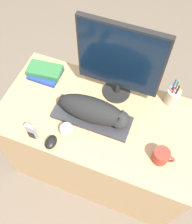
{
  "coord_description": "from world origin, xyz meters",
  "views": [
    {
      "loc": [
        0.26,
        -0.41,
        2.11
      ],
      "look_at": [
        -0.02,
        0.3,
        0.84
      ],
      "focal_mm": 42.0,
      "sensor_mm": 36.0,
      "label": 1
    }
  ],
  "objects_px": {
    "keyboard": "(92,117)",
    "book_stack": "(45,72)",
    "computer_mouse": "(51,142)",
    "cat": "(95,111)",
    "phone": "(32,132)",
    "monitor": "(120,61)",
    "baseball": "(66,129)",
    "coffee_mug": "(161,156)",
    "pen_cup": "(172,96)"
  },
  "relations": [
    {
      "from": "coffee_mug",
      "to": "pen_cup",
      "type": "xyz_separation_m",
      "value": [
        -0.03,
        0.38,
        0.02
      ]
    },
    {
      "from": "keyboard",
      "to": "coffee_mug",
      "type": "xyz_separation_m",
      "value": [
        0.43,
        -0.1,
        0.03
      ]
    },
    {
      "from": "computer_mouse",
      "to": "baseball",
      "type": "relative_size",
      "value": 1.1
    },
    {
      "from": "monitor",
      "to": "baseball",
      "type": "relative_size",
      "value": 6.69
    },
    {
      "from": "coffee_mug",
      "to": "cat",
      "type": "bearing_deg",
      "value": 165.89
    },
    {
      "from": "monitor",
      "to": "pen_cup",
      "type": "xyz_separation_m",
      "value": [
        0.33,
        0.05,
        -0.23
      ]
    },
    {
      "from": "coffee_mug",
      "to": "pen_cup",
      "type": "bearing_deg",
      "value": 94.48
    },
    {
      "from": "book_stack",
      "to": "computer_mouse",
      "type": "bearing_deg",
      "value": -59.69
    },
    {
      "from": "baseball",
      "to": "book_stack",
      "type": "xyz_separation_m",
      "value": [
        -0.3,
        0.33,
        -0.01
      ]
    },
    {
      "from": "keyboard",
      "to": "book_stack",
      "type": "xyz_separation_m",
      "value": [
        -0.4,
        0.2,
        0.01
      ]
    },
    {
      "from": "keyboard",
      "to": "coffee_mug",
      "type": "bearing_deg",
      "value": -13.43
    },
    {
      "from": "pen_cup",
      "to": "phone",
      "type": "relative_size",
      "value": 1.53
    },
    {
      "from": "computer_mouse",
      "to": "coffee_mug",
      "type": "height_order",
      "value": "coffee_mug"
    },
    {
      "from": "coffee_mug",
      "to": "baseball",
      "type": "relative_size",
      "value": 1.48
    },
    {
      "from": "keyboard",
      "to": "cat",
      "type": "xyz_separation_m",
      "value": [
        0.02,
        -0.0,
        0.08
      ]
    },
    {
      "from": "pen_cup",
      "to": "phone",
      "type": "xyz_separation_m",
      "value": [
        -0.66,
        -0.51,
        0.01
      ]
    },
    {
      "from": "baseball",
      "to": "phone",
      "type": "bearing_deg",
      "value": -148.81
    },
    {
      "from": "cat",
      "to": "baseball",
      "type": "height_order",
      "value": "cat"
    },
    {
      "from": "coffee_mug",
      "to": "pen_cup",
      "type": "relative_size",
      "value": 0.57
    },
    {
      "from": "computer_mouse",
      "to": "book_stack",
      "type": "bearing_deg",
      "value": 120.31
    },
    {
      "from": "keyboard",
      "to": "book_stack",
      "type": "distance_m",
      "value": 0.45
    },
    {
      "from": "cat",
      "to": "computer_mouse",
      "type": "relative_size",
      "value": 4.86
    },
    {
      "from": "monitor",
      "to": "baseball",
      "type": "bearing_deg",
      "value": -115.45
    },
    {
      "from": "keyboard",
      "to": "pen_cup",
      "type": "relative_size",
      "value": 2.26
    },
    {
      "from": "computer_mouse",
      "to": "keyboard",
      "type": "bearing_deg",
      "value": 56.87
    },
    {
      "from": "computer_mouse",
      "to": "coffee_mug",
      "type": "xyz_separation_m",
      "value": [
        0.58,
        0.13,
        0.02
      ]
    },
    {
      "from": "keyboard",
      "to": "phone",
      "type": "xyz_separation_m",
      "value": [
        -0.26,
        -0.23,
        0.05
      ]
    },
    {
      "from": "keyboard",
      "to": "phone",
      "type": "bearing_deg",
      "value": -138.35
    },
    {
      "from": "pen_cup",
      "to": "book_stack",
      "type": "height_order",
      "value": "pen_cup"
    },
    {
      "from": "keyboard",
      "to": "phone",
      "type": "relative_size",
      "value": 3.45
    },
    {
      "from": "monitor",
      "to": "coffee_mug",
      "type": "xyz_separation_m",
      "value": [
        0.36,
        -0.33,
        -0.24
      ]
    },
    {
      "from": "keyboard",
      "to": "cat",
      "type": "distance_m",
      "value": 0.09
    },
    {
      "from": "keyboard",
      "to": "monitor",
      "type": "xyz_separation_m",
      "value": [
        0.07,
        0.23,
        0.28
      ]
    },
    {
      "from": "cat",
      "to": "monitor",
      "type": "xyz_separation_m",
      "value": [
        0.05,
        0.23,
        0.19
      ]
    },
    {
      "from": "monitor",
      "to": "coffee_mug",
      "type": "relative_size",
      "value": 4.51
    },
    {
      "from": "pen_cup",
      "to": "cat",
      "type": "bearing_deg",
      "value": -143.55
    },
    {
      "from": "cat",
      "to": "pen_cup",
      "type": "height_order",
      "value": "pen_cup"
    },
    {
      "from": "pen_cup",
      "to": "coffee_mug",
      "type": "bearing_deg",
      "value": -85.52
    },
    {
      "from": "computer_mouse",
      "to": "pen_cup",
      "type": "distance_m",
      "value": 0.76
    },
    {
      "from": "cat",
      "to": "monitor",
      "type": "relative_size",
      "value": 0.8
    },
    {
      "from": "keyboard",
      "to": "monitor",
      "type": "bearing_deg",
      "value": 72.4
    },
    {
      "from": "coffee_mug",
      "to": "baseball",
      "type": "distance_m",
      "value": 0.53
    },
    {
      "from": "phone",
      "to": "book_stack",
      "type": "height_order",
      "value": "phone"
    },
    {
      "from": "monitor",
      "to": "phone",
      "type": "bearing_deg",
      "value": -125.85
    },
    {
      "from": "coffee_mug",
      "to": "pen_cup",
      "type": "distance_m",
      "value": 0.39
    },
    {
      "from": "monitor",
      "to": "keyboard",
      "type": "bearing_deg",
      "value": -107.6
    },
    {
      "from": "cat",
      "to": "computer_mouse",
      "type": "xyz_separation_m",
      "value": [
        -0.17,
        -0.23,
        -0.08
      ]
    },
    {
      "from": "coffee_mug",
      "to": "computer_mouse",
      "type": "bearing_deg",
      "value": -167.58
    },
    {
      "from": "coffee_mug",
      "to": "phone",
      "type": "relative_size",
      "value": 0.87
    },
    {
      "from": "cat",
      "to": "pen_cup",
      "type": "bearing_deg",
      "value": 36.45
    }
  ]
}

